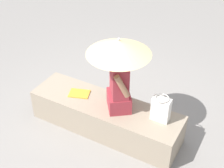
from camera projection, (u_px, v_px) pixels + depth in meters
name	position (u px, v px, depth m)	size (l,w,h in m)	color
ground_plane	(106.00, 128.00, 4.46)	(14.00, 14.00, 0.00)	gray
stone_bench	(105.00, 116.00, 4.33)	(2.09, 0.59, 0.44)	gray
person_seated	(119.00, 83.00, 3.92)	(0.44, 0.49, 0.90)	#992D38
parasol	(119.00, 47.00, 3.63)	(0.78, 0.78, 1.01)	#B7B7BC
handbag_black	(161.00, 109.00, 3.86)	(0.23, 0.17, 0.34)	silver
magazine	(79.00, 94.00, 4.38)	(0.28, 0.20, 0.01)	gold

